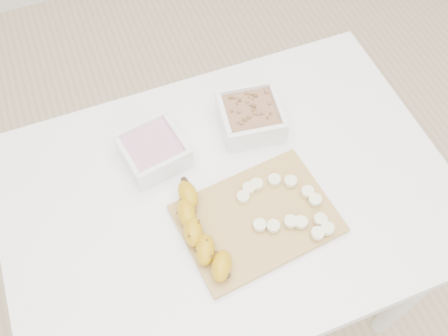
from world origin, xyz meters
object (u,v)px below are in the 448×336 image
object	(u,v)px
table	(229,212)
cutting_board	(257,219)
banana	(202,232)
bowl_granola	(251,116)
bowl_yogurt	(154,150)

from	to	relation	value
table	cutting_board	xyz separation A→B (m)	(0.03, -0.08, 0.10)
table	banana	bearing A→B (deg)	-138.47
bowl_granola	cutting_board	world-z (taller)	bowl_granola
table	cutting_board	world-z (taller)	cutting_board
table	bowl_yogurt	bearing A→B (deg)	130.38
bowl_yogurt	bowl_granola	world-z (taller)	bowl_granola
bowl_yogurt	bowl_granola	size ratio (longest dim) A/B	0.96
table	bowl_yogurt	world-z (taller)	bowl_yogurt
table	banana	distance (m)	0.18
bowl_granola	cutting_board	xyz separation A→B (m)	(-0.09, -0.24, -0.03)
cutting_board	banana	world-z (taller)	banana
table	banana	world-z (taller)	banana
table	cutting_board	distance (m)	0.14
banana	cutting_board	bearing A→B (deg)	7.96
bowl_yogurt	banana	size ratio (longest dim) A/B	0.67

